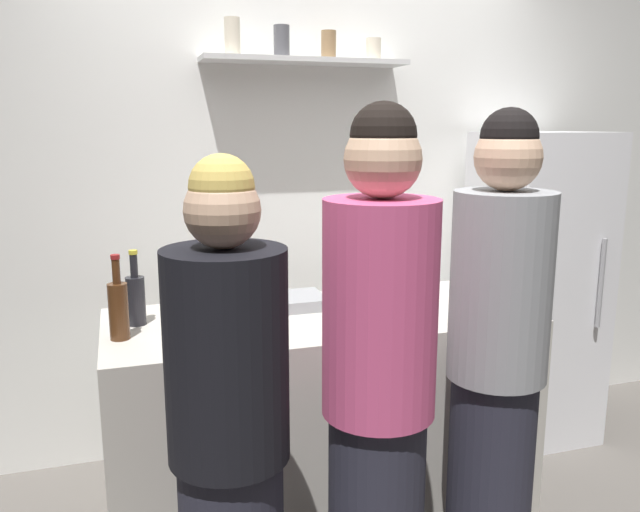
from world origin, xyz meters
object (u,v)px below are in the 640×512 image
object	(u,v)px
utensil_holder	(494,304)
wine_bottle_dark_glass	(136,298)
water_bottle_plastic	(498,278)
baking_pan	(285,302)
person_pink_top	(378,397)
person_grey_hoodie	(496,364)
wine_bottle_amber_glass	(118,308)
wine_bottle_pale_glass	(269,300)
person_blonde	(230,445)
refrigerator	(535,287)

from	to	relation	value
utensil_holder	wine_bottle_dark_glass	distance (m)	1.45
water_bottle_plastic	utensil_holder	bearing A→B (deg)	-126.37
baking_pan	person_pink_top	xyz separation A→B (m)	(0.05, -0.93, -0.05)
person_grey_hoodie	water_bottle_plastic	bearing A→B (deg)	41.17
water_bottle_plastic	person_pink_top	xyz separation A→B (m)	(-0.88, -0.73, -0.14)
wine_bottle_amber_glass	wine_bottle_pale_glass	bearing A→B (deg)	-4.91
wine_bottle_amber_glass	person_blonde	size ratio (longest dim) A/B	0.20
wine_bottle_amber_glass	wine_bottle_dark_glass	world-z (taller)	wine_bottle_amber_glass
utensil_holder	water_bottle_plastic	size ratio (longest dim) A/B	0.85
wine_bottle_pale_glass	person_grey_hoodie	size ratio (longest dim) A/B	0.18
person_blonde	person_pink_top	xyz separation A→B (m)	(0.45, 0.01, 0.08)
wine_bottle_amber_glass	person_grey_hoodie	xyz separation A→B (m)	(1.23, -0.57, -0.15)
wine_bottle_pale_glass	person_pink_top	world-z (taller)	person_pink_top
utensil_holder	wine_bottle_pale_glass	world-z (taller)	wine_bottle_pale_glass
refrigerator	water_bottle_plastic	size ratio (longest dim) A/B	6.67
water_bottle_plastic	person_grey_hoodie	world-z (taller)	person_grey_hoodie
wine_bottle_dark_glass	person_blonde	size ratio (longest dim) A/B	0.19
person_blonde	person_pink_top	world-z (taller)	person_pink_top
refrigerator	wine_bottle_pale_glass	size ratio (longest dim) A/B	5.22
utensil_holder	wine_bottle_dark_glass	xyz separation A→B (m)	(-1.41, 0.33, 0.05)
wine_bottle_amber_glass	person_blonde	world-z (taller)	person_blonde
wine_bottle_dark_glass	wine_bottle_amber_glass	bearing A→B (deg)	-111.96
wine_bottle_amber_glass	person_pink_top	distance (m)	1.03
wine_bottle_amber_glass	water_bottle_plastic	distance (m)	1.61
person_grey_hoodie	person_pink_top	size ratio (longest dim) A/B	0.99
utensil_holder	water_bottle_plastic	distance (m)	0.24
wine_bottle_amber_glass	wine_bottle_dark_glass	xyz separation A→B (m)	(0.07, 0.16, -0.01)
utensil_holder	wine_bottle_amber_glass	xyz separation A→B (m)	(-1.47, 0.17, 0.06)
baking_pan	person_blonde	bearing A→B (deg)	-113.44
person_grey_hoodie	wine_bottle_pale_glass	bearing A→B (deg)	126.74
wine_bottle_amber_glass	person_pink_top	xyz separation A→B (m)	(0.73, -0.71, -0.15)
refrigerator	person_blonde	world-z (taller)	refrigerator
person_grey_hoodie	utensil_holder	bearing A→B (deg)	42.98
utensil_holder	wine_bottle_amber_glass	bearing A→B (deg)	173.36
baking_pan	person_blonde	world-z (taller)	person_blonde
baking_pan	person_pink_top	distance (m)	0.93
utensil_holder	water_bottle_plastic	xyz separation A→B (m)	(0.14, 0.19, 0.06)
baking_pan	wine_bottle_amber_glass	distance (m)	0.73
wine_bottle_pale_glass	water_bottle_plastic	size ratio (longest dim) A/B	1.28
refrigerator	wine_bottle_dark_glass	distance (m)	2.08
utensil_holder	wine_bottle_pale_glass	distance (m)	0.93
wine_bottle_amber_glass	baking_pan	bearing A→B (deg)	17.66
person_pink_top	person_grey_hoodie	bearing A→B (deg)	-125.64
refrigerator	wine_bottle_dark_glass	xyz separation A→B (m)	(-2.06, -0.28, 0.18)
wine_bottle_dark_glass	person_pink_top	distance (m)	1.11
person_blonde	baking_pan	bearing A→B (deg)	-16.35
wine_bottle_amber_glass	person_pink_top	size ratio (longest dim) A/B	0.18
refrigerator	baking_pan	bearing A→B (deg)	-171.19
wine_bottle_pale_glass	refrigerator	bearing A→B (deg)	17.31
baking_pan	wine_bottle_pale_glass	world-z (taller)	wine_bottle_pale_glass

